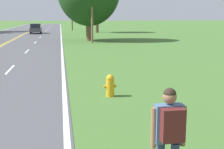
% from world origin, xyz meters
% --- Properties ---
extents(hitchhiker_person, '(0.60, 0.43, 1.76)m').
position_xyz_m(hitchhiker_person, '(7.51, 3.59, 1.08)').
color(hitchhiker_person, navy).
rests_on(hitchhiker_person, ground).
extents(fire_hydrant, '(0.46, 0.30, 0.82)m').
position_xyz_m(fire_hydrant, '(7.53, 9.92, 0.41)').
color(fire_hydrant, gold).
rests_on(fire_hydrant, ground).
extents(utility_pole_far, '(1.80, 0.24, 9.24)m').
position_xyz_m(utility_pole_far, '(8.20, 63.53, 4.78)').
color(utility_pole_far, brown).
rests_on(utility_pole_far, ground).
extents(car_dark_grey_suv_mid_near, '(1.85, 4.44, 1.64)m').
position_xyz_m(car_dark_grey_suv_mid_near, '(1.77, 52.88, 0.87)').
color(car_dark_grey_suv_mid_near, black).
rests_on(car_dark_grey_suv_mid_near, ground).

